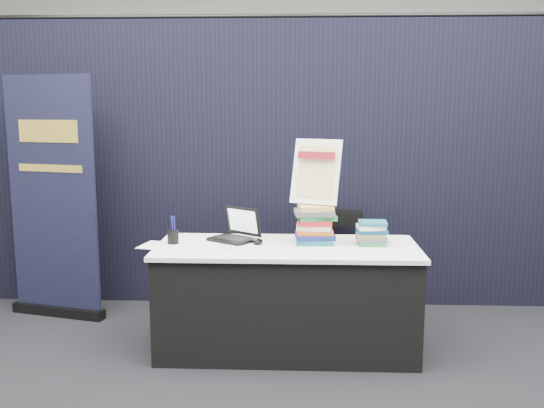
% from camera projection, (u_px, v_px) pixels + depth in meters
% --- Properties ---
extents(floor, '(8.00, 8.00, 0.00)m').
position_uv_depth(floor, '(285.00, 384.00, 3.74)').
color(floor, black).
rests_on(floor, ground).
extents(wall_back, '(8.00, 0.02, 3.50)m').
position_uv_depth(wall_back, '(293.00, 101.00, 7.40)').
color(wall_back, beige).
rests_on(wall_back, floor).
extents(drape_partition, '(6.00, 0.08, 2.40)m').
position_uv_depth(drape_partition, '(290.00, 165.00, 5.12)').
color(drape_partition, black).
rests_on(drape_partition, floor).
extents(display_table, '(1.80, 0.75, 0.75)m').
position_uv_depth(display_table, '(287.00, 298.00, 4.22)').
color(display_table, black).
rests_on(display_table, floor).
extents(laptop, '(0.37, 0.39, 0.23)m').
position_uv_depth(laptop, '(232.00, 232.00, 4.33)').
color(laptop, black).
rests_on(laptop, display_table).
extents(mouse, '(0.10, 0.13, 0.04)m').
position_uv_depth(mouse, '(257.00, 241.00, 4.21)').
color(mouse, black).
rests_on(mouse, display_table).
extents(brochure_left, '(0.38, 0.30, 0.00)m').
position_uv_depth(brochure_left, '(165.00, 246.00, 4.14)').
color(brochure_left, white).
rests_on(brochure_left, display_table).
extents(brochure_mid, '(0.38, 0.31, 0.00)m').
position_uv_depth(brochure_mid, '(194.00, 250.00, 4.04)').
color(brochure_mid, silver).
rests_on(brochure_mid, display_table).
extents(brochure_right, '(0.33, 0.28, 0.00)m').
position_uv_depth(brochure_right, '(237.00, 249.00, 4.05)').
color(brochure_right, silver).
rests_on(brochure_right, display_table).
extents(pen_cup, '(0.09, 0.09, 0.10)m').
position_uv_depth(pen_cup, '(173.00, 237.00, 4.20)').
color(pen_cup, black).
rests_on(pen_cup, display_table).
extents(book_stack_tall, '(0.26, 0.21, 0.27)m').
position_uv_depth(book_stack_tall, '(316.00, 224.00, 4.22)').
color(book_stack_tall, '#1B5967').
rests_on(book_stack_tall, display_table).
extents(book_stack_short, '(0.20, 0.16, 0.17)m').
position_uv_depth(book_stack_short, '(371.00, 233.00, 4.18)').
color(book_stack_short, '#217C3F').
rests_on(book_stack_short, display_table).
extents(info_sign, '(0.37, 0.25, 0.47)m').
position_uv_depth(info_sign, '(316.00, 172.00, 4.19)').
color(info_sign, black).
rests_on(info_sign, book_stack_tall).
extents(pullup_banner, '(0.82, 0.30, 1.94)m').
position_uv_depth(pullup_banner, '(54.00, 212.00, 4.84)').
color(pullup_banner, black).
rests_on(pullup_banner, floor).
extents(stacking_chair, '(0.45, 0.46, 0.86)m').
position_uv_depth(stacking_chair, '(340.00, 258.00, 4.91)').
color(stacking_chair, black).
rests_on(stacking_chair, floor).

